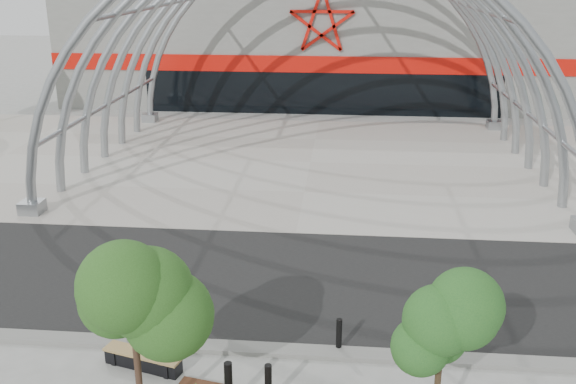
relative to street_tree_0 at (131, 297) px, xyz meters
name	(u,v)px	position (x,y,z in m)	size (l,w,h in m)	color
ground	(273,346)	(2.26, 3.21, -3.00)	(140.00, 140.00, 0.00)	gray
road	(286,280)	(2.26, 6.71, -2.99)	(140.00, 7.00, 0.02)	black
forecourt	(310,162)	(2.26, 18.71, -2.98)	(60.00, 17.00, 0.04)	#A9A297
kerb	(272,350)	(2.26, 2.96, -2.94)	(60.00, 0.50, 0.12)	slate
arena_building	(326,37)	(2.26, 36.66, 0.99)	(34.00, 15.24, 8.00)	slate
vault_canopy	(310,163)	(2.26, 18.71, -2.98)	(20.80, 15.80, 20.36)	gray
street_tree_0	(131,297)	(0.00, 0.00, 0.00)	(1.83, 1.83, 4.18)	black
street_tree_1	(442,331)	(5.72, 0.06, -0.44)	(1.51, 1.51, 3.57)	black
bench_0	(143,360)	(-0.63, 2.06, -2.80)	(1.97, 0.93, 0.40)	black
bollard_0	(108,315)	(-1.96, 3.46, -2.51)	(0.16, 0.16, 0.99)	black
bollard_3	(339,335)	(3.86, 3.15, -2.56)	(0.14, 0.14, 0.88)	black
bollard_4	(428,339)	(5.96, 3.12, -2.52)	(0.15, 0.15, 0.96)	black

